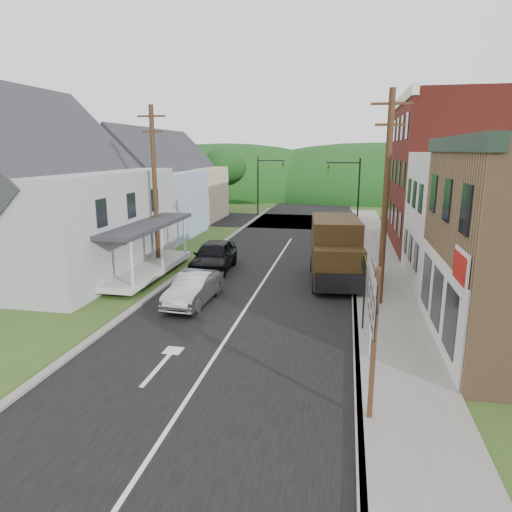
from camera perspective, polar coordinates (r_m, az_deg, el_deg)
The scene contains 24 objects.
ground at distance 17.78m, azimuth -2.66°, elevation -8.73°, with size 120.00×120.00×0.00m, color #2D4719.
road at distance 27.14m, azimuth 2.37°, elevation -1.02°, with size 9.00×90.00×0.02m, color black.
cross_road at distance 43.71m, azimuth 5.82°, elevation 4.31°, with size 60.00×9.00×0.02m, color black.
sidewalk_right at distance 24.97m, azimuth 15.16°, elevation -2.55°, with size 2.80×55.00×0.15m, color slate.
curb_right at distance 24.90m, azimuth 12.06°, elevation -2.42°, with size 0.20×55.00×0.15m, color slate.
curb_left at distance 26.36m, azimuth -8.35°, elevation -1.44°, with size 0.30×55.00×0.12m, color slate.
storefront_white at distance 24.86m, azimuth 28.21°, elevation 3.77°, with size 8.00×7.00×6.50m, color silver.
storefront_red at distance 33.86m, azimuth 23.95°, elevation 9.25°, with size 8.00×12.00×10.00m, color maroon.
house_gray at distance 27.32m, azimuth -24.91°, elevation 6.90°, with size 10.20×12.24×8.35m.
house_blue at distance 36.39m, azimuth -13.34°, elevation 8.13°, with size 7.14×8.16×7.28m.
house_cream at distance 44.88m, azimuth -9.16°, elevation 9.19°, with size 7.14×8.16×7.28m.
utility_pole_right at distance 19.68m, azimuth 15.91°, elevation 6.91°, with size 1.60×0.26×9.00m.
utility_pole_left at distance 26.29m, azimuth -12.53°, elevation 8.52°, with size 1.60×0.26×9.00m.
traffic_signal_right at distance 39.63m, azimuth 11.73°, elevation 8.68°, with size 2.87×0.20×6.00m.
traffic_signal_left at distance 47.34m, azimuth 1.08°, elevation 9.62°, with size 2.87×0.20×6.00m.
tree_left_b at distance 35.06m, azimuth -25.97°, elevation 8.97°, with size 4.80×4.80×6.94m.
tree_left_c at distance 42.74m, azimuth -21.81°, elevation 11.27°, with size 5.80×5.80×8.41m.
tree_left_d at distance 49.78m, azimuth -4.04°, elevation 11.06°, with size 4.80×4.80×6.94m.
forested_ridge at distance 71.44m, azimuth 8.00°, elevation 7.64°, with size 90.00×30.00×16.00m, color #0F3410.
silver_sedan at distance 20.26m, azimuth -7.78°, elevation -4.06°, with size 1.43×4.10×1.35m, color #AFAFB4.
dark_sedan at distance 25.54m, azimuth -5.31°, elevation -0.02°, with size 1.99×4.94×1.68m, color black.
delivery_van at distance 23.49m, azimuth 9.91°, elevation 0.66°, with size 2.88×5.97×3.23m.
route_sign_cluster at distance 11.25m, azimuth 14.39°, elevation -8.04°, with size 0.19×2.19×3.83m.
warning_sign at distance 17.01m, azimuth 13.38°, elevation -3.14°, with size 0.21×0.76×2.83m.
Camera 1 is at (4.00, -16.02, 6.60)m, focal length 32.00 mm.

